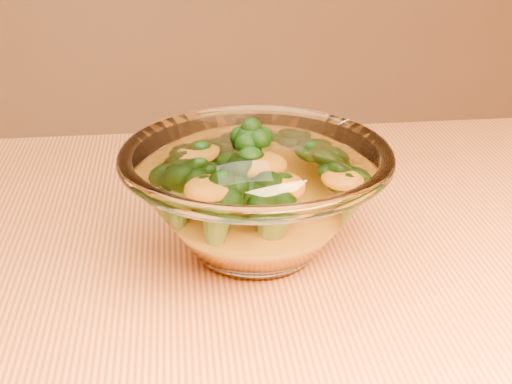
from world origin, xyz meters
TOP-DOWN VIEW (x-y plane):
  - glass_bowl at (0.04, 0.11)m, footprint 0.22×0.22m
  - cheese_sauce at (0.04, 0.11)m, footprint 0.13×0.13m
  - broccoli_heap at (0.03, 0.11)m, footprint 0.15×0.13m

SIDE VIEW (x-z plane):
  - cheese_sauce at x=0.04m, z-range 0.76..0.80m
  - glass_bowl at x=0.04m, z-range 0.75..0.85m
  - broccoli_heap at x=0.03m, z-range 0.78..0.85m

